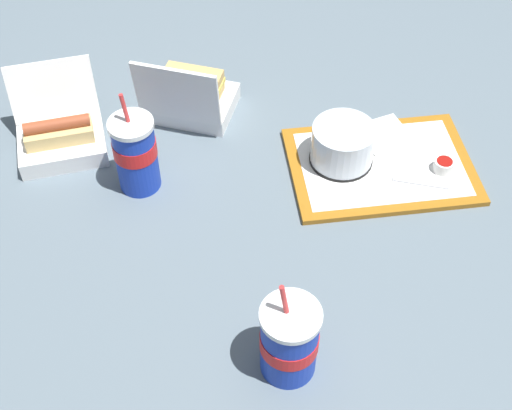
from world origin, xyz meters
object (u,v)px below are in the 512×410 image
at_px(cake_container, 342,145).
at_px(soda_cup_center, 287,341).
at_px(food_tray, 381,166).
at_px(plastic_fork, 421,183).
at_px(soda_cup_front, 136,153).
at_px(clamshell_sandwich_right, 190,97).
at_px(clamshell_hotdog_corner, 60,135).
at_px(ketchup_cup, 444,165).

height_order(cake_container, soda_cup_center, soda_cup_center).
xyz_separation_m(food_tray, plastic_fork, (-0.06, 0.07, 0.01)).
bearing_deg(food_tray, soda_cup_front, -2.57).
bearing_deg(plastic_fork, soda_cup_front, 11.24).
bearing_deg(food_tray, cake_container, -14.99).
bearing_deg(food_tray, clamshell_sandwich_right, -31.07).
bearing_deg(plastic_fork, cake_container, -10.88).
xyz_separation_m(food_tray, soda_cup_center, (0.26, 0.42, 0.07)).
bearing_deg(clamshell_hotdog_corner, food_tray, 167.61).
bearing_deg(plastic_fork, food_tray, -25.46).
bearing_deg(ketchup_cup, soda_cup_front, -5.25).
height_order(ketchup_cup, soda_cup_front, soda_cup_front).
xyz_separation_m(ketchup_cup, soda_cup_center, (0.38, 0.38, 0.05)).
distance_m(ketchup_cup, clamshell_hotdog_corner, 0.78).
xyz_separation_m(cake_container, soda_cup_front, (0.41, -0.00, 0.03)).
xyz_separation_m(clamshell_sandwich_right, soda_cup_front, (0.12, 0.20, 0.04)).
distance_m(ketchup_cup, plastic_fork, 0.06).
relative_size(food_tray, cake_container, 2.86).
relative_size(clamshell_hotdog_corner, clamshell_sandwich_right, 0.84).
relative_size(food_tray, plastic_fork, 3.37).
xyz_separation_m(cake_container, clamshell_sandwich_right, (0.29, -0.20, -0.01)).
distance_m(food_tray, plastic_fork, 0.09).
distance_m(cake_container, clamshell_hotdog_corner, 0.58).
relative_size(cake_container, clamshell_sandwich_right, 0.57).
bearing_deg(soda_cup_front, food_tray, 177.43).
relative_size(ketchup_cup, soda_cup_front, 0.18).
relative_size(soda_cup_front, soda_cup_center, 1.06).
distance_m(plastic_fork, soda_cup_front, 0.56).
bearing_deg(ketchup_cup, clamshell_sandwich_right, -27.75).
xyz_separation_m(clamshell_hotdog_corner, soda_cup_center, (-0.38, 0.56, 0.04)).
distance_m(plastic_fork, soda_cup_center, 0.49).
height_order(cake_container, clamshell_hotdog_corner, clamshell_hotdog_corner).
distance_m(food_tray, ketchup_cup, 0.12).
xyz_separation_m(food_tray, clamshell_hotdog_corner, (0.64, -0.14, 0.03)).
distance_m(cake_container, soda_cup_front, 0.41).
height_order(food_tray, clamshell_hotdog_corner, clamshell_hotdog_corner).
distance_m(clamshell_hotdog_corner, clamshell_sandwich_right, 0.29).
xyz_separation_m(cake_container, soda_cup_center, (0.19, 0.44, 0.02)).
bearing_deg(plastic_fork, ketchup_cup, -129.87).
distance_m(plastic_fork, clamshell_hotdog_corner, 0.74).
xyz_separation_m(food_tray, clamshell_sandwich_right, (0.37, -0.22, 0.04)).
bearing_deg(food_tray, clamshell_hotdog_corner, -12.39).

